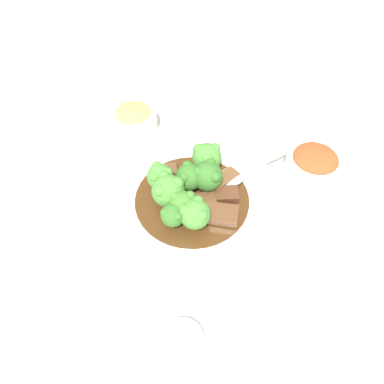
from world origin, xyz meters
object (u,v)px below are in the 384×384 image
(broccoli_floret_2, at_px, (183,204))
(beef_strip_4, at_px, (224,180))
(serving_spoon, at_px, (242,172))
(broccoli_floret_0, at_px, (195,214))
(broccoli_floret_4, at_px, (160,176))
(broccoli_floret_1, at_px, (190,176))
(beef_strip_0, at_px, (225,194))
(broccoli_floret_6, at_px, (173,215))
(broccoli_floret_7, at_px, (168,189))
(beef_strip_2, at_px, (170,175))
(beef_strip_1, at_px, (202,202))
(beef_strip_3, at_px, (216,214))
(side_bowl_kimchi, at_px, (314,163))
(sauce_dish, at_px, (182,341))
(broccoli_floret_5, at_px, (207,157))
(main_plate, at_px, (192,201))
(side_bowl_appetizer, at_px, (134,118))
(broccoli_floret_3, at_px, (207,176))

(broccoli_floret_2, bearing_deg, beef_strip_4, -148.71)
(broccoli_floret_2, relative_size, serving_spoon, 0.22)
(broccoli_floret_0, distance_m, broccoli_floret_4, 0.09)
(broccoli_floret_0, relative_size, broccoli_floret_1, 0.99)
(beef_strip_0, distance_m, broccoli_floret_6, 0.10)
(broccoli_floret_7, bearing_deg, beef_strip_2, -102.31)
(broccoli_floret_0, height_order, broccoli_floret_1, same)
(beef_strip_0, height_order, broccoli_floret_4, broccoli_floret_4)
(beef_strip_1, height_order, beef_strip_3, beef_strip_3)
(beef_strip_0, distance_m, broccoli_floret_0, 0.08)
(broccoli_floret_0, xyz_separation_m, side_bowl_kimchi, (-0.24, -0.08, -0.02))
(beef_strip_0, relative_size, beef_strip_2, 1.05)
(beef_strip_1, relative_size, sauce_dish, 0.75)
(broccoli_floret_5, bearing_deg, beef_strip_0, 103.58)
(broccoli_floret_4, xyz_separation_m, broccoli_floret_5, (-0.09, -0.03, -0.00))
(serving_spoon, bearing_deg, broccoli_floret_4, -0.31)
(beef_strip_4, relative_size, sauce_dish, 0.99)
(beef_strip_2, height_order, serving_spoon, serving_spoon)
(serving_spoon, height_order, sauce_dish, serving_spoon)
(main_plate, xyz_separation_m, broccoli_floret_6, (0.04, 0.05, 0.03))
(broccoli_floret_0, xyz_separation_m, broccoli_floret_1, (-0.01, -0.07, 0.00))
(broccoli_floret_1, bearing_deg, broccoli_floret_7, 25.34)
(side_bowl_appetizer, relative_size, sauce_dish, 1.49)
(broccoli_floret_4, bearing_deg, beef_strip_3, 134.54)
(beef_strip_1, bearing_deg, sauce_dish, 69.48)
(main_plate, xyz_separation_m, broccoli_floret_7, (0.04, -0.00, 0.04))
(broccoli_floret_0, height_order, broccoli_floret_6, broccoli_floret_0)
(broccoli_floret_0, height_order, broccoli_floret_7, broccoli_floret_7)
(broccoli_floret_4, relative_size, sauce_dish, 0.86)
(broccoli_floret_6, xyz_separation_m, side_bowl_appetizer, (0.03, -0.26, -0.02))
(main_plate, xyz_separation_m, broccoli_floret_3, (-0.03, -0.02, 0.04))
(broccoli_floret_2, height_order, broccoli_floret_5, broccoli_floret_5)
(broccoli_floret_2, relative_size, side_bowl_kimchi, 0.49)
(broccoli_floret_6, bearing_deg, beef_strip_3, 178.97)
(broccoli_floret_2, bearing_deg, broccoli_floret_4, -67.85)
(beef_strip_1, height_order, beef_strip_4, beef_strip_4)
(broccoli_floret_2, height_order, side_bowl_appetizer, broccoli_floret_2)
(main_plate, xyz_separation_m, side_bowl_kimchi, (-0.23, -0.02, 0.02))
(broccoli_floret_6, bearing_deg, main_plate, -132.14)
(beef_strip_4, distance_m, broccoli_floret_7, 0.11)
(broccoli_floret_7, relative_size, serving_spoon, 0.25)
(beef_strip_1, relative_size, broccoli_floret_2, 0.92)
(beef_strip_1, bearing_deg, broccoli_floret_5, -109.25)
(beef_strip_2, bearing_deg, broccoli_floret_0, 101.39)
(beef_strip_1, height_order, sauce_dish, beef_strip_1)
(broccoli_floret_3, height_order, serving_spoon, broccoli_floret_3)
(beef_strip_3, height_order, broccoli_floret_7, broccoli_floret_7)
(beef_strip_0, distance_m, side_bowl_kimchi, 0.18)
(broccoli_floret_3, xyz_separation_m, sauce_dish, (0.09, 0.24, -0.04))
(broccoli_floret_5, bearing_deg, serving_spoon, 156.00)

